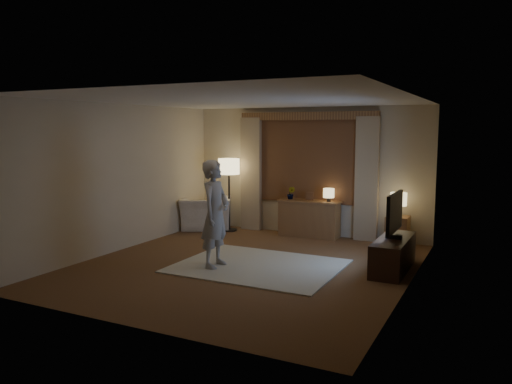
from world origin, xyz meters
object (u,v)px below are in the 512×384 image
Objects in this scene: tv_stand at (393,254)px; person at (215,214)px; sideboard at (309,219)px; armchair at (206,213)px; side_table at (397,231)px.

person is (-2.53, -1.07, 0.60)m from tv_stand.
sideboard is 2.88m from person.
sideboard is 1.12× the size of armchair.
armchair is 4.54m from tv_stand.
tv_stand is 2.81m from person.
sideboard is 2.65m from tv_stand.
side_table is at bearing 98.65° from tv_stand.
side_table is 1.69m from tv_stand.
person is at bearing -157.12° from tv_stand.
sideboard is 2.31m from armchair.
person reaches higher than side_table.
armchair is 0.64× the size of person.
armchair reaches higher than tv_stand.
person reaches higher than armchair.
armchair is at bearing -177.07° from side_table.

